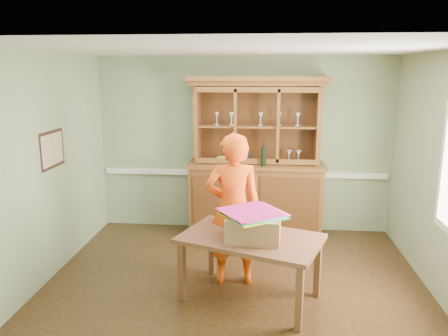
# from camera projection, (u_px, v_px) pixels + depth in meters

# --- Properties ---
(floor) EXTENTS (4.50, 4.50, 0.00)m
(floor) POSITION_uv_depth(u_px,v_px,m) (234.00, 287.00, 5.12)
(floor) COLOR #4C3318
(floor) RESTS_ON ground
(ceiling) EXTENTS (4.50, 4.50, 0.00)m
(ceiling) POSITION_uv_depth(u_px,v_px,m) (236.00, 49.00, 4.52)
(ceiling) COLOR white
(ceiling) RESTS_ON wall_back
(wall_back) EXTENTS (4.50, 0.00, 4.50)m
(wall_back) POSITION_uv_depth(u_px,v_px,m) (244.00, 145.00, 6.76)
(wall_back) COLOR #8AA179
(wall_back) RESTS_ON floor
(wall_left) EXTENTS (0.00, 4.00, 4.00)m
(wall_left) POSITION_uv_depth(u_px,v_px,m) (40.00, 171.00, 5.02)
(wall_left) COLOR #8AA179
(wall_left) RESTS_ON floor
(wall_right) EXTENTS (0.00, 4.00, 4.00)m
(wall_right) POSITION_uv_depth(u_px,v_px,m) (447.00, 180.00, 4.62)
(wall_right) COLOR #8AA179
(wall_right) RESTS_ON floor
(wall_front) EXTENTS (4.50, 0.00, 4.50)m
(wall_front) POSITION_uv_depth(u_px,v_px,m) (215.00, 247.00, 2.88)
(wall_front) COLOR #8AA179
(wall_front) RESTS_ON floor
(chair_rail) EXTENTS (4.41, 0.05, 0.08)m
(chair_rail) POSITION_uv_depth(u_px,v_px,m) (243.00, 173.00, 6.84)
(chair_rail) COLOR white
(chair_rail) RESTS_ON wall_back
(framed_map) EXTENTS (0.03, 0.60, 0.46)m
(framed_map) POSITION_uv_depth(u_px,v_px,m) (53.00, 149.00, 5.27)
(framed_map) COLOR black
(framed_map) RESTS_ON wall_left
(china_hutch) EXTENTS (2.04, 0.67, 2.40)m
(china_hutch) POSITION_uv_depth(u_px,v_px,m) (256.00, 181.00, 6.59)
(china_hutch) COLOR brown
(china_hutch) RESTS_ON floor
(dining_table) EXTENTS (1.68, 1.33, 0.73)m
(dining_table) POSITION_uv_depth(u_px,v_px,m) (251.00, 244.00, 4.72)
(dining_table) COLOR brown
(dining_table) RESTS_ON floor
(cardboard_box) EXTENTS (0.59, 0.49, 0.26)m
(cardboard_box) POSITION_uv_depth(u_px,v_px,m) (253.00, 227.00, 4.60)
(cardboard_box) COLOR tan
(cardboard_box) RESTS_ON dining_table
(kite_stack) EXTENTS (0.75, 0.75, 0.05)m
(kite_stack) POSITION_uv_depth(u_px,v_px,m) (252.00, 213.00, 4.57)
(kite_stack) COLOR #CEF21E
(kite_stack) RESTS_ON cardboard_box
(person) EXTENTS (0.70, 0.49, 1.81)m
(person) POSITION_uv_depth(u_px,v_px,m) (233.00, 210.00, 5.06)
(person) COLOR #FF5510
(person) RESTS_ON floor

